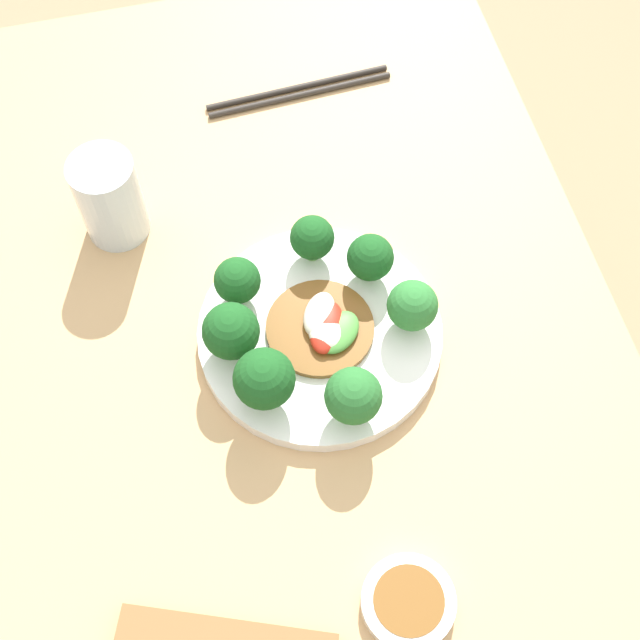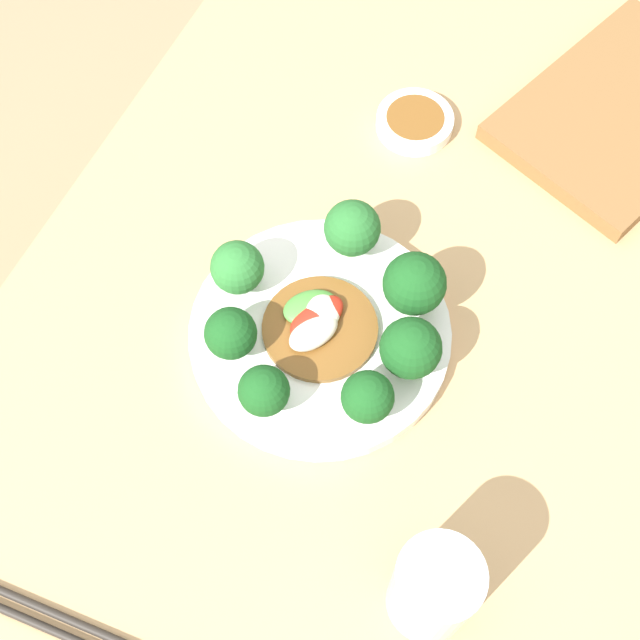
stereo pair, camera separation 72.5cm
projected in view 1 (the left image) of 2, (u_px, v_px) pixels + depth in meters
name	position (u px, v px, depth m)	size (l,w,h in m)	color
ground_plane	(304.00, 548.00, 1.49)	(8.00, 8.00, 0.00)	#9E8460
table	(300.00, 482.00, 1.18)	(1.06, 0.67, 0.71)	tan
plate	(320.00, 334.00, 0.88)	(0.24, 0.24, 0.02)	white
broccoli_south	(231.00, 332.00, 0.83)	(0.05, 0.05, 0.06)	#7AAD5B
broccoli_west	(312.00, 238.00, 0.88)	(0.04, 0.04, 0.05)	#70A356
broccoli_southeast	(264.00, 379.00, 0.80)	(0.06, 0.06, 0.07)	#89B76B
broccoli_east	(353.00, 396.00, 0.80)	(0.05, 0.05, 0.06)	#89B76B
broccoli_northwest	(370.00, 258.00, 0.87)	(0.05, 0.05, 0.06)	#70A356
broccoli_north	(412.00, 306.00, 0.85)	(0.05, 0.05, 0.06)	#70A356
broccoli_southwest	(237.00, 281.00, 0.86)	(0.05, 0.05, 0.05)	#70A356
stirfry_center	(324.00, 327.00, 0.86)	(0.11, 0.11, 0.02)	brown
drinking_glass	(110.00, 198.00, 0.90)	(0.07, 0.07, 0.10)	silver
chopsticks	(299.00, 91.00, 1.03)	(0.03, 0.22, 0.01)	#2D2823
sauce_dish	(408.00, 602.00, 0.75)	(0.08, 0.08, 0.02)	white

